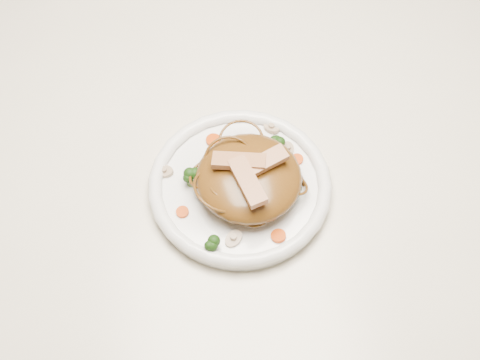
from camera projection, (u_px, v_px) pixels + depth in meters
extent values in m
plane|color=#52371C|center=(243.00, 310.00, 1.62)|extent=(4.00, 4.00, 0.00)
cube|color=beige|center=(245.00, 143.00, 1.00)|extent=(1.20, 0.80, 0.04)
cylinder|color=brown|center=(432.00, 84.00, 1.55)|extent=(0.06, 0.06, 0.71)
cylinder|color=white|center=(240.00, 188.00, 0.92)|extent=(0.32, 0.32, 0.02)
ellipsoid|color=brown|center=(249.00, 178.00, 0.89)|extent=(0.19, 0.19, 0.05)
cube|color=#B07A53|center=(262.00, 163.00, 0.86)|extent=(0.08, 0.04, 0.01)
cube|color=#B07A53|center=(239.00, 161.00, 0.86)|extent=(0.08, 0.04, 0.01)
cube|color=#B07A53|center=(247.00, 181.00, 0.84)|extent=(0.04, 0.08, 0.01)
cylinder|color=#C43507|center=(265.00, 144.00, 0.95)|extent=(0.03, 0.03, 0.00)
cylinder|color=#C43507|center=(182.00, 212.00, 0.89)|extent=(0.02, 0.02, 0.00)
cylinder|color=#C43507|center=(297.00, 159.00, 0.93)|extent=(0.02, 0.02, 0.00)
cylinder|color=#C43507|center=(213.00, 140.00, 0.95)|extent=(0.03, 0.03, 0.00)
cylinder|color=#C43507|center=(278.00, 236.00, 0.87)|extent=(0.02, 0.02, 0.00)
cylinder|color=tan|center=(234.00, 239.00, 0.86)|extent=(0.04, 0.04, 0.01)
cylinder|color=tan|center=(288.00, 149.00, 0.94)|extent=(0.03, 0.03, 0.01)
cylinder|color=tan|center=(164.00, 171.00, 0.92)|extent=(0.03, 0.03, 0.01)
cylinder|color=tan|center=(271.00, 128.00, 0.96)|extent=(0.04, 0.04, 0.01)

